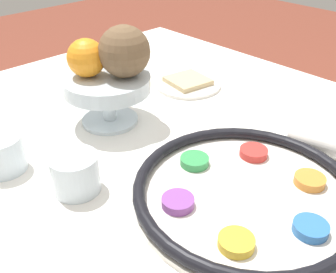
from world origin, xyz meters
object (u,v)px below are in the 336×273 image
object	(u,v)px
seder_plate	(246,192)
coconut	(124,51)
orange_fruit	(86,58)
cup_near	(75,173)
cup_far	(1,154)
fruit_stand	(107,88)
bread_plate	(188,83)

from	to	relation	value
seder_plate	coconut	xyz separation A→B (m)	(0.33, -0.02, 0.14)
seder_plate	orange_fruit	bearing A→B (deg)	4.68
coconut	cup_near	world-z (taller)	coconut
orange_fruit	coconut	size ratio (longest dim) A/B	0.74
cup_near	cup_far	distance (m)	0.15
orange_fruit	fruit_stand	bearing A→B (deg)	-139.43
fruit_stand	coconut	size ratio (longest dim) A/B	1.74
bread_plate	coconut	bearing A→B (deg)	99.18
coconut	bread_plate	bearing A→B (deg)	-80.82
seder_plate	orange_fruit	distance (m)	0.40
fruit_stand	cup_near	world-z (taller)	fruit_stand
cup_far	seder_plate	bearing A→B (deg)	-144.69
seder_plate	fruit_stand	bearing A→B (deg)	1.16
fruit_stand	orange_fruit	distance (m)	0.07
coconut	cup_far	size ratio (longest dim) A/B	1.31
seder_plate	bread_plate	world-z (taller)	seder_plate
bread_plate	cup_near	distance (m)	0.45
coconut	cup_far	xyz separation A→B (m)	(0.02, 0.26, -0.12)
coconut	cup_near	size ratio (longest dim) A/B	1.31
fruit_stand	coconut	bearing A→B (deg)	-127.97
coconut	bread_plate	xyz separation A→B (m)	(0.04, -0.22, -0.15)
fruit_stand	cup_far	xyz separation A→B (m)	(-0.01, 0.23, -0.04)
seder_plate	bread_plate	size ratio (longest dim) A/B	2.17
fruit_stand	bread_plate	xyz separation A→B (m)	(0.01, -0.25, -0.07)
seder_plate	coconut	distance (m)	0.35
bread_plate	orange_fruit	bearing A→B (deg)	86.61
coconut	bread_plate	distance (m)	0.27
seder_plate	cup_far	xyz separation A→B (m)	(0.34, 0.24, 0.02)
cup_far	bread_plate	bearing A→B (deg)	-87.70
coconut	fruit_stand	bearing A→B (deg)	52.03
orange_fruit	coconut	world-z (taller)	coconut
coconut	seder_plate	bearing A→B (deg)	175.88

